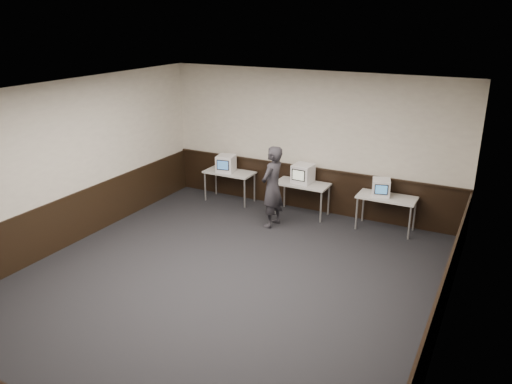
% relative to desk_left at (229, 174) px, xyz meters
% --- Properties ---
extents(floor, '(8.00, 8.00, 0.00)m').
position_rel_desk_left_xyz_m(floor, '(1.90, -3.60, -0.68)').
color(floor, black).
rests_on(floor, ground).
extents(ceiling, '(8.00, 8.00, 0.00)m').
position_rel_desk_left_xyz_m(ceiling, '(1.90, -3.60, 2.52)').
color(ceiling, white).
rests_on(ceiling, back_wall).
extents(back_wall, '(7.00, 0.00, 7.00)m').
position_rel_desk_left_xyz_m(back_wall, '(1.90, 0.40, 0.92)').
color(back_wall, beige).
rests_on(back_wall, ground).
extents(left_wall, '(0.00, 8.00, 8.00)m').
position_rel_desk_left_xyz_m(left_wall, '(-1.60, -3.60, 0.92)').
color(left_wall, beige).
rests_on(left_wall, ground).
extents(right_wall, '(0.00, 8.00, 8.00)m').
position_rel_desk_left_xyz_m(right_wall, '(5.40, -3.60, 0.92)').
color(right_wall, beige).
rests_on(right_wall, ground).
extents(wainscot_back, '(6.98, 0.04, 1.00)m').
position_rel_desk_left_xyz_m(wainscot_back, '(1.90, 0.38, -0.18)').
color(wainscot_back, black).
rests_on(wainscot_back, back_wall).
extents(wainscot_left, '(0.04, 7.98, 1.00)m').
position_rel_desk_left_xyz_m(wainscot_left, '(-1.58, -3.60, -0.18)').
color(wainscot_left, black).
rests_on(wainscot_left, left_wall).
extents(wainscot_right, '(0.04, 7.98, 1.00)m').
position_rel_desk_left_xyz_m(wainscot_right, '(5.38, -3.60, -0.18)').
color(wainscot_right, black).
rests_on(wainscot_right, right_wall).
extents(wainscot_rail, '(6.98, 0.06, 0.04)m').
position_rel_desk_left_xyz_m(wainscot_rail, '(1.90, 0.36, 0.34)').
color(wainscot_rail, black).
rests_on(wainscot_rail, wainscot_back).
extents(desk_left, '(1.20, 0.60, 0.75)m').
position_rel_desk_left_xyz_m(desk_left, '(0.00, 0.00, 0.00)').
color(desk_left, beige).
rests_on(desk_left, ground).
extents(desk_center, '(1.20, 0.60, 0.75)m').
position_rel_desk_left_xyz_m(desk_center, '(1.90, 0.00, 0.00)').
color(desk_center, beige).
rests_on(desk_center, ground).
extents(desk_right, '(1.20, 0.60, 0.75)m').
position_rel_desk_left_xyz_m(desk_right, '(3.80, 0.00, 0.00)').
color(desk_right, beige).
rests_on(desk_right, ground).
extents(emac_left, '(0.48, 0.50, 0.41)m').
position_rel_desk_left_xyz_m(emac_left, '(-0.07, -0.04, 0.27)').
color(emac_left, white).
rests_on(emac_left, desk_left).
extents(emac_center, '(0.45, 0.48, 0.42)m').
position_rel_desk_left_xyz_m(emac_center, '(1.89, 0.04, 0.28)').
color(emac_center, white).
rests_on(emac_center, desk_center).
extents(emac_right, '(0.45, 0.46, 0.36)m').
position_rel_desk_left_xyz_m(emac_right, '(3.66, -0.00, 0.25)').
color(emac_right, white).
rests_on(emac_right, desk_right).
extents(person, '(0.49, 0.69, 1.77)m').
position_rel_desk_left_xyz_m(person, '(1.58, -0.90, 0.21)').
color(person, '#28262C').
rests_on(person, ground).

